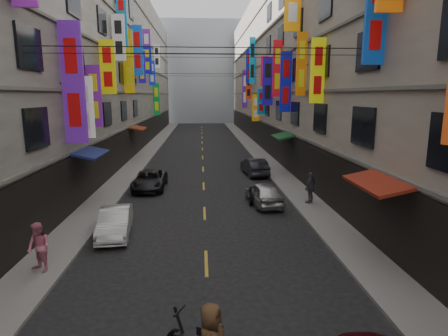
{
  "coord_description": "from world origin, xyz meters",
  "views": [
    {
      "loc": [
        -0.14,
        4.99,
        6.16
      ],
      "look_at": [
        0.39,
        13.61,
        4.46
      ],
      "focal_mm": 30.0,
      "sensor_mm": 36.0,
      "label": 1
    }
  ],
  "objects": [
    {
      "name": "sidewalk_right",
      "position": [
        6.0,
        42.0,
        0.06
      ],
      "size": [
        2.0,
        90.0,
        0.12
      ],
      "primitive_type": "cube",
      "color": "slate",
      "rests_on": "ground"
    },
    {
      "name": "car_left_far",
      "position": [
        -3.57,
        29.41,
        0.61
      ],
      "size": [
        2.04,
        4.39,
        1.22
      ],
      "primitive_type": "imported",
      "rotation": [
        0.0,
        0.0,
        -0.0
      ],
      "color": "black",
      "rests_on": "ground"
    },
    {
      "name": "overhead_cables",
      "position": [
        0.0,
        30.0,
        8.8
      ],
      "size": [
        14.0,
        38.04,
        1.24
      ],
      "color": "black",
      "rests_on": "ground"
    },
    {
      "name": "car_right_mid",
      "position": [
        3.4,
        25.44,
        0.65
      ],
      "size": [
        1.94,
        3.97,
        1.3
      ],
      "primitive_type": "imported",
      "rotation": [
        0.0,
        0.0,
        3.25
      ],
      "color": "silver",
      "rests_on": "ground"
    },
    {
      "name": "scooter_far_right",
      "position": [
        2.74,
        25.9,
        0.44
      ],
      "size": [
        0.61,
        1.79,
        1.14
      ],
      "rotation": [
        0.0,
        0.0,
        2.97
      ],
      "color": "black",
      "rests_on": "ground"
    },
    {
      "name": "pedestrian_rfar",
      "position": [
        6.0,
        25.15,
        1.02
      ],
      "size": [
        1.17,
        1.16,
        1.8
      ],
      "primitive_type": "imported",
      "rotation": [
        0.0,
        0.0,
        3.91
      ],
      "color": "#535355",
      "rests_on": "sidewalk_right"
    },
    {
      "name": "street_awnings",
      "position": [
        -1.26,
        26.0,
        3.0
      ],
      "size": [
        13.99,
        35.2,
        0.41
      ],
      "color": "#155015",
      "rests_on": "ground"
    },
    {
      "name": "car_right_far",
      "position": [
        4.0,
        33.41,
        0.67
      ],
      "size": [
        1.87,
        4.18,
        1.33
      ],
      "primitive_type": "imported",
      "rotation": [
        0.0,
        0.0,
        3.26
      ],
      "color": "#292931",
      "rests_on": "ground"
    },
    {
      "name": "shop_signage",
      "position": [
        -0.22,
        34.7,
        9.04
      ],
      "size": [
        14.0,
        55.0,
        11.97
      ],
      "color": "#1032C1",
      "rests_on": "ground"
    },
    {
      "name": "lane_markings",
      "position": [
        0.0,
        39.0,
        0.0
      ],
      "size": [
        0.12,
        80.2,
        0.01
      ],
      "color": "gold",
      "rests_on": "ground"
    },
    {
      "name": "car_left_mid",
      "position": [
        -4.0,
        21.08,
        0.61
      ],
      "size": [
        1.69,
        3.83,
        1.22
      ],
      "primitive_type": "imported",
      "rotation": [
        0.0,
        0.0,
        0.11
      ],
      "color": "silver",
      "rests_on": "ground"
    },
    {
      "name": "haze_block",
      "position": [
        0.0,
        92.0,
        11.0
      ],
      "size": [
        18.0,
        8.0,
        22.0
      ],
      "primitive_type": "cube",
      "color": "#A7AFBB",
      "rests_on": "ground"
    },
    {
      "name": "sidewalk_left",
      "position": [
        -6.0,
        42.0,
        0.06
      ],
      "size": [
        2.0,
        90.0,
        0.12
      ],
      "primitive_type": "cube",
      "color": "slate",
      "rests_on": "ground"
    },
    {
      "name": "building_row_right",
      "position": [
        11.99,
        42.0,
        9.49
      ],
      "size": [
        10.14,
        90.0,
        19.0
      ],
      "color": "#ADA191",
      "rests_on": "ground"
    },
    {
      "name": "pedestrian_lfar",
      "position": [
        -5.77,
        17.47,
        0.99
      ],
      "size": [
        1.03,
        0.95,
        1.75
      ],
      "primitive_type": "imported",
      "rotation": [
        0.0,
        0.0,
        -0.58
      ],
      "color": "pink",
      "rests_on": "sidewalk_left"
    },
    {
      "name": "building_row_left",
      "position": [
        -11.99,
        42.0,
        9.49
      ],
      "size": [
        10.14,
        90.0,
        19.0
      ],
      "color": "#9C978D",
      "rests_on": "ground"
    }
  ]
}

